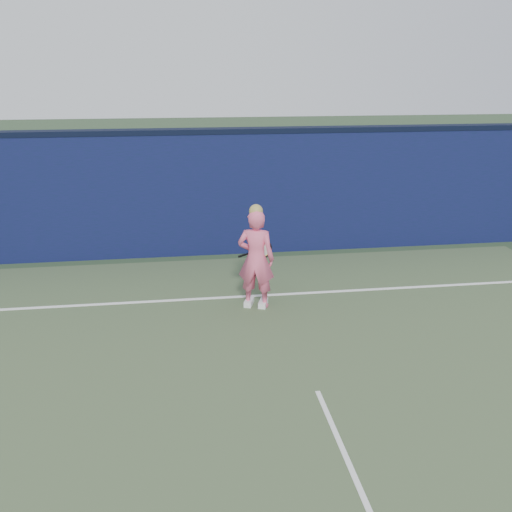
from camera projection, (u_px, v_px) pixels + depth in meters
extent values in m
plane|color=#263D25|center=(341.00, 446.00, 5.67)|extent=(80.00, 80.00, 0.00)
cube|color=#0C1736|center=(256.00, 194.00, 11.34)|extent=(24.00, 0.40, 2.50)
cube|color=black|center=(256.00, 130.00, 10.91)|extent=(24.00, 0.42, 0.10)
imported|color=#F65F87|center=(256.00, 259.00, 8.73)|extent=(0.70, 0.57, 1.65)
sphere|color=tan|center=(256.00, 211.00, 8.47)|extent=(0.22, 0.22, 0.22)
cube|color=white|center=(263.00, 303.00, 8.97)|extent=(0.21, 0.30, 0.10)
cube|color=white|center=(249.00, 302.00, 9.01)|extent=(0.21, 0.30, 0.10)
torus|color=black|center=(264.00, 249.00, 9.19)|extent=(0.32, 0.15, 0.32)
torus|color=yellow|center=(264.00, 249.00, 9.19)|extent=(0.26, 0.11, 0.26)
cylinder|color=beige|center=(264.00, 249.00, 9.19)|extent=(0.26, 0.10, 0.26)
cylinder|color=black|center=(250.00, 253.00, 9.19)|extent=(0.29, 0.07, 0.11)
cylinder|color=black|center=(242.00, 256.00, 9.20)|extent=(0.13, 0.06, 0.07)
cube|color=white|center=(276.00, 295.00, 9.41)|extent=(11.00, 0.08, 0.01)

